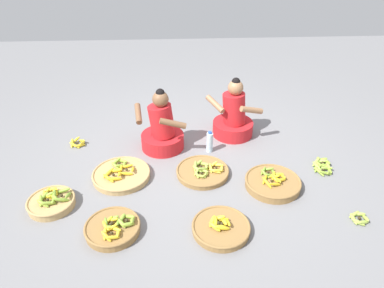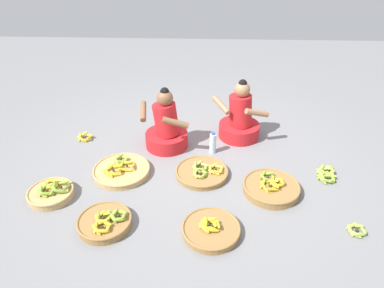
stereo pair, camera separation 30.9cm
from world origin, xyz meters
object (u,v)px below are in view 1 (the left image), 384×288
(banana_basket_front_right, at_px, (113,228))
(water_bottle, at_px, (210,142))
(loose_bananas_near_bicycle, at_px, (359,218))
(vendor_woman_behind, at_px, (233,117))
(banana_basket_front_left, at_px, (51,202))
(loose_bananas_mid_right, at_px, (323,166))
(loose_bananas_front_center, at_px, (78,143))
(vendor_woman_front, at_px, (162,130))
(banana_basket_back_center, at_px, (273,183))
(banana_basket_near_vendor, at_px, (121,174))
(banana_basket_back_left, at_px, (203,171))
(banana_basket_mid_left, at_px, (221,227))

(banana_basket_front_right, bearing_deg, water_bottle, 51.82)
(banana_basket_front_right, xyz_separation_m, loose_bananas_near_bicycle, (2.27, 0.02, -0.03))
(vendor_woman_behind, height_order, banana_basket_front_left, vendor_woman_behind)
(loose_bananas_mid_right, relative_size, loose_bananas_near_bicycle, 1.70)
(loose_bananas_mid_right, xyz_separation_m, loose_bananas_near_bicycle, (0.03, -0.83, -0.00))
(banana_basket_front_right, xyz_separation_m, loose_bananas_front_center, (-0.64, 1.49, -0.02))
(loose_bananas_near_bicycle, relative_size, water_bottle, 0.71)
(vendor_woman_front, relative_size, loose_bananas_near_bicycle, 4.02)
(banana_basket_front_left, height_order, water_bottle, water_bottle)
(banana_basket_back_center, height_order, water_bottle, water_bottle)
(banana_basket_front_left, height_order, banana_basket_near_vendor, banana_basket_front_left)
(banana_basket_back_left, bearing_deg, banana_basket_front_left, -164.28)
(vendor_woman_behind, height_order, water_bottle, vendor_woman_behind)
(banana_basket_mid_left, bearing_deg, vendor_woman_front, 110.85)
(banana_basket_near_vendor, height_order, loose_bananas_near_bicycle, banana_basket_near_vendor)
(vendor_woman_behind, height_order, loose_bananas_front_center, vendor_woman_behind)
(banana_basket_back_left, distance_m, loose_bananas_front_center, 1.66)
(loose_bananas_mid_right, distance_m, water_bottle, 1.32)
(banana_basket_back_center, distance_m, banana_basket_mid_left, 0.86)
(loose_bananas_front_center, distance_m, loose_bananas_near_bicycle, 3.26)
(loose_bananas_front_center, relative_size, water_bottle, 0.80)
(banana_basket_back_center, bearing_deg, banana_basket_front_left, -175.49)
(banana_basket_mid_left, height_order, water_bottle, water_bottle)
(loose_bananas_mid_right, relative_size, loose_bananas_front_center, 1.51)
(banana_basket_near_vendor, bearing_deg, banana_basket_front_left, -146.22)
(banana_basket_front_left, bearing_deg, loose_bananas_near_bicycle, -7.05)
(banana_basket_front_left, relative_size, banana_basket_back_left, 0.79)
(banana_basket_back_left, distance_m, loose_bananas_mid_right, 1.37)
(loose_bananas_mid_right, bearing_deg, water_bottle, 161.61)
(vendor_woman_front, relative_size, loose_bananas_front_center, 3.55)
(loose_bananas_front_center, bearing_deg, water_bottle, -7.93)
(banana_basket_near_vendor, distance_m, loose_bananas_near_bicycle, 2.42)
(vendor_woman_front, xyz_separation_m, banana_basket_back_center, (1.17, -0.83, -0.20))
(banana_basket_back_center, distance_m, loose_bananas_mid_right, 0.71)
(banana_basket_front_left, distance_m, banana_basket_mid_left, 1.67)
(vendor_woman_behind, distance_m, loose_bananas_near_bicycle, 1.90)
(banana_basket_back_left, xyz_separation_m, loose_bananas_front_center, (-1.51, 0.68, -0.01))
(banana_basket_mid_left, bearing_deg, vendor_woman_behind, 77.81)
(banana_basket_near_vendor, bearing_deg, loose_bananas_front_center, 131.79)
(vendor_woman_behind, xyz_separation_m, banana_basket_back_center, (0.26, -1.09, -0.20))
(banana_basket_front_left, bearing_deg, banana_basket_front_right, -30.33)
(banana_basket_back_center, relative_size, loose_bananas_near_bicycle, 3.01)
(banana_basket_front_left, distance_m, loose_bananas_near_bicycle, 2.94)
(vendor_woman_behind, relative_size, loose_bananas_mid_right, 2.37)
(banana_basket_mid_left, distance_m, loose_bananas_near_bicycle, 1.31)
(banana_basket_front_left, distance_m, water_bottle, 1.86)
(vendor_woman_behind, distance_m, banana_basket_front_right, 2.13)
(banana_basket_near_vendor, height_order, banana_basket_front_right, same)
(banana_basket_back_left, distance_m, water_bottle, 0.48)
(vendor_woman_behind, height_order, banana_basket_back_center, vendor_woman_behind)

